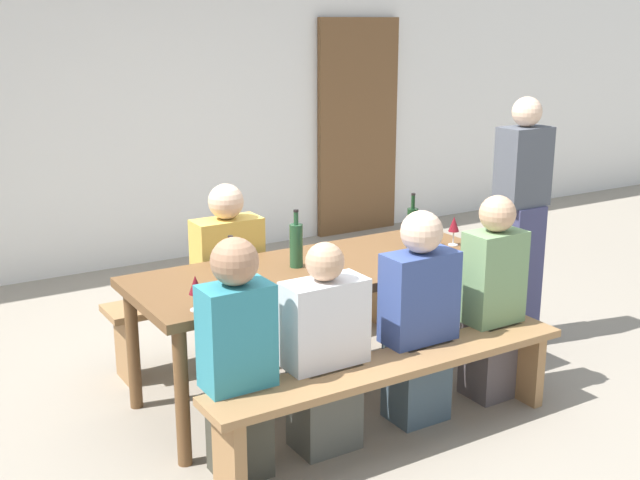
{
  "coord_description": "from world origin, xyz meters",
  "views": [
    {
      "loc": [
        -2.23,
        -3.63,
        2.07
      ],
      "look_at": [
        0.0,
        0.0,
        0.9
      ],
      "focal_mm": 44.98,
      "sensor_mm": 36.0,
      "label": 1
    }
  ],
  "objects_px": {
    "seated_guest_near_0": "(238,362)",
    "standing_host": "(519,227)",
    "wooden_door": "(358,128)",
    "seated_guest_near_1": "(325,355)",
    "tasting_table": "(320,279)",
    "bench_far": "(262,297)",
    "wine_glass_1": "(454,225)",
    "wine_glass_0": "(195,286)",
    "seated_guest_near_3": "(492,302)",
    "seated_guest_far_0": "(228,283)",
    "wine_bottle_0": "(232,277)",
    "wine_bottle_2": "(296,245)",
    "seated_guest_near_2": "(419,322)",
    "bench_near": "(395,378)",
    "wine_bottle_1": "(412,227)"
  },
  "relations": [
    {
      "from": "seated_guest_near_0",
      "to": "standing_host",
      "type": "relative_size",
      "value": 0.71
    },
    {
      "from": "wooden_door",
      "to": "seated_guest_near_1",
      "type": "height_order",
      "value": "wooden_door"
    },
    {
      "from": "tasting_table",
      "to": "seated_guest_near_0",
      "type": "relative_size",
      "value": 1.84
    },
    {
      "from": "wooden_door",
      "to": "bench_far",
      "type": "relative_size",
      "value": 1.04
    },
    {
      "from": "wine_glass_1",
      "to": "seated_guest_near_0",
      "type": "relative_size",
      "value": 0.16
    },
    {
      "from": "wine_glass_0",
      "to": "seated_guest_near_3",
      "type": "xyz_separation_m",
      "value": [
        1.64,
        -0.26,
        -0.31
      ]
    },
    {
      "from": "wine_glass_1",
      "to": "seated_guest_far_0",
      "type": "xyz_separation_m",
      "value": [
        -1.21,
        0.62,
        -0.33
      ]
    },
    {
      "from": "bench_far",
      "to": "seated_guest_near_0",
      "type": "height_order",
      "value": "seated_guest_near_0"
    },
    {
      "from": "bench_far",
      "to": "standing_host",
      "type": "relative_size",
      "value": 1.25
    },
    {
      "from": "wine_glass_1",
      "to": "seated_guest_near_1",
      "type": "distance_m",
      "value": 1.38
    },
    {
      "from": "bench_far",
      "to": "seated_guest_near_3",
      "type": "bearing_deg",
      "value": -58.47
    },
    {
      "from": "wine_bottle_0",
      "to": "seated_guest_near_3",
      "type": "xyz_separation_m",
      "value": [
        1.44,
        -0.3,
        -0.31
      ]
    },
    {
      "from": "wooden_door",
      "to": "bench_far",
      "type": "bearing_deg",
      "value": -135.38
    },
    {
      "from": "wine_glass_1",
      "to": "wine_bottle_2",
      "type": "bearing_deg",
      "value": 173.51
    },
    {
      "from": "seated_guest_near_1",
      "to": "seated_guest_near_2",
      "type": "bearing_deg",
      "value": -90.0
    },
    {
      "from": "wine_bottle_0",
      "to": "wine_bottle_2",
      "type": "bearing_deg",
      "value": 30.07
    },
    {
      "from": "bench_near",
      "to": "wine_bottle_2",
      "type": "xyz_separation_m",
      "value": [
        -0.12,
        0.76,
        0.52
      ]
    },
    {
      "from": "tasting_table",
      "to": "bench_near",
      "type": "xyz_separation_m",
      "value": [
        0.0,
        -0.71,
        -0.32
      ]
    },
    {
      "from": "tasting_table",
      "to": "bench_far",
      "type": "height_order",
      "value": "tasting_table"
    },
    {
      "from": "tasting_table",
      "to": "bench_near",
      "type": "height_order",
      "value": "tasting_table"
    },
    {
      "from": "wine_glass_1",
      "to": "seated_guest_near_2",
      "type": "xyz_separation_m",
      "value": [
        -0.65,
        -0.5,
        -0.33
      ]
    },
    {
      "from": "wine_bottle_0",
      "to": "seated_guest_far_0",
      "type": "distance_m",
      "value": 0.95
    },
    {
      "from": "bench_far",
      "to": "wine_bottle_1",
      "type": "relative_size",
      "value": 6.08
    },
    {
      "from": "tasting_table",
      "to": "seated_guest_far_0",
      "type": "height_order",
      "value": "seated_guest_far_0"
    },
    {
      "from": "tasting_table",
      "to": "wine_bottle_1",
      "type": "height_order",
      "value": "wine_bottle_1"
    },
    {
      "from": "wine_bottle_1",
      "to": "seated_guest_near_0",
      "type": "height_order",
      "value": "seated_guest_near_0"
    },
    {
      "from": "wooden_door",
      "to": "bench_near",
      "type": "distance_m",
      "value": 4.3
    },
    {
      "from": "wine_bottle_2",
      "to": "standing_host",
      "type": "relative_size",
      "value": 0.2
    },
    {
      "from": "wine_bottle_2",
      "to": "seated_guest_near_0",
      "type": "xyz_separation_m",
      "value": [
        -0.67,
        -0.61,
        -0.31
      ]
    },
    {
      "from": "standing_host",
      "to": "bench_near",
      "type": "bearing_deg",
      "value": 24.11
    },
    {
      "from": "wine_bottle_0",
      "to": "seated_guest_near_0",
      "type": "bearing_deg",
      "value": -112.39
    },
    {
      "from": "seated_guest_near_1",
      "to": "wine_glass_1",
      "type": "bearing_deg",
      "value": -67.95
    },
    {
      "from": "wine_bottle_2",
      "to": "wine_glass_0",
      "type": "height_order",
      "value": "wine_bottle_2"
    },
    {
      "from": "wine_bottle_1",
      "to": "seated_guest_near_0",
      "type": "relative_size",
      "value": 0.29
    },
    {
      "from": "wine_glass_0",
      "to": "seated_guest_near_0",
      "type": "bearing_deg",
      "value": -72.7
    },
    {
      "from": "wine_bottle_2",
      "to": "seated_guest_near_3",
      "type": "relative_size",
      "value": 0.28
    },
    {
      "from": "seated_guest_near_1",
      "to": "seated_guest_near_2",
      "type": "height_order",
      "value": "seated_guest_near_2"
    },
    {
      "from": "bench_near",
      "to": "seated_guest_near_3",
      "type": "height_order",
      "value": "seated_guest_near_3"
    },
    {
      "from": "seated_guest_far_0",
      "to": "standing_host",
      "type": "bearing_deg",
      "value": 71.19
    },
    {
      "from": "wine_bottle_2",
      "to": "seated_guest_near_3",
      "type": "bearing_deg",
      "value": -34.43
    },
    {
      "from": "seated_guest_near_3",
      "to": "seated_guest_far_0",
      "type": "bearing_deg",
      "value": 44.04
    },
    {
      "from": "bench_far",
      "to": "wine_bottle_0",
      "type": "bearing_deg",
      "value": -124.38
    },
    {
      "from": "wine_bottle_2",
      "to": "wine_glass_1",
      "type": "height_order",
      "value": "wine_bottle_2"
    },
    {
      "from": "wine_bottle_0",
      "to": "wine_bottle_1",
      "type": "distance_m",
      "value": 1.36
    },
    {
      "from": "bench_far",
      "to": "seated_guest_far_0",
      "type": "height_order",
      "value": "seated_guest_far_0"
    },
    {
      "from": "bench_near",
      "to": "wine_bottle_2",
      "type": "distance_m",
      "value": 0.93
    },
    {
      "from": "wine_bottle_1",
      "to": "seated_guest_near_1",
      "type": "xyz_separation_m",
      "value": [
        -0.99,
        -0.59,
        -0.38
      ]
    },
    {
      "from": "wine_bottle_2",
      "to": "seated_guest_far_0",
      "type": "xyz_separation_m",
      "value": [
        -0.18,
        0.5,
        -0.33
      ]
    },
    {
      "from": "seated_guest_near_2",
      "to": "seated_guest_near_3",
      "type": "xyz_separation_m",
      "value": [
        0.52,
        0.0,
        0.01
      ]
    },
    {
      "from": "bench_far",
      "to": "seated_guest_near_1",
      "type": "bearing_deg",
      "value": -104.04
    }
  ]
}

